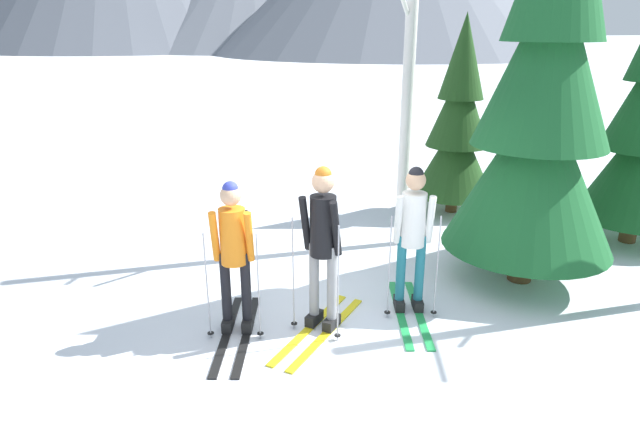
{
  "coord_description": "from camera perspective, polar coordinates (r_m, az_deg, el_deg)",
  "views": [
    {
      "loc": [
        -0.76,
        -5.5,
        3.19
      ],
      "look_at": [
        0.08,
        0.37,
        1.05
      ],
      "focal_mm": 30.74,
      "sensor_mm": 36.0,
      "label": 1
    }
  ],
  "objects": [
    {
      "name": "ground_plane",
      "position": [
        6.4,
        -0.27,
        -10.06
      ],
      "size": [
        400.0,
        400.0,
        0.0
      ],
      "primitive_type": "plane",
      "color": "white"
    },
    {
      "name": "skier_in_orange",
      "position": [
        5.88,
        -8.95,
        -2.62
      ],
      "size": [
        0.6,
        1.69,
        1.72
      ],
      "color": "black",
      "rests_on": "ground"
    },
    {
      "name": "pine_tree_mid",
      "position": [
        9.96,
        14.17,
        9.89
      ],
      "size": [
        1.42,
        1.42,
        3.43
      ],
      "color": "#51381E",
      "rests_on": "ground"
    },
    {
      "name": "birch_tree_slender",
      "position": [
        8.07,
        9.23,
        15.46
      ],
      "size": [
        0.75,
        0.56,
        5.14
      ],
      "color": "silver",
      "rests_on": "ground"
    },
    {
      "name": "pine_tree_far",
      "position": [
        7.21,
        22.18,
        11.7
      ],
      "size": [
        2.12,
        2.12,
        5.13
      ],
      "color": "#51381E",
      "rests_on": "ground"
    },
    {
      "name": "skier_in_black",
      "position": [
        5.82,
        0.27,
        -1.83
      ],
      "size": [
        1.24,
        1.56,
        1.86
      ],
      "color": "yellow",
      "rests_on": "ground"
    },
    {
      "name": "skier_in_white",
      "position": [
        6.32,
        9.6,
        -0.78
      ],
      "size": [
        0.6,
        1.65,
        1.75
      ],
      "color": "green",
      "rests_on": "ground"
    }
  ]
}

